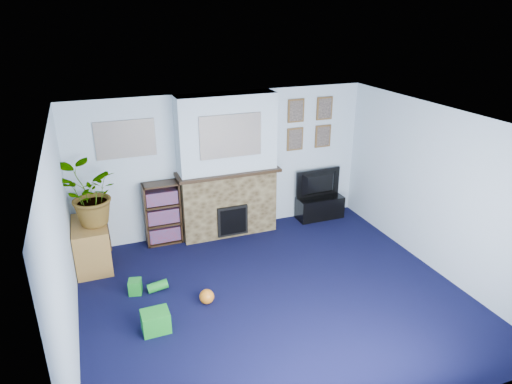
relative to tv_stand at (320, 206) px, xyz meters
name	(u,v)px	position (x,y,z in m)	size (l,w,h in m)	color
floor	(275,297)	(-1.75, -2.03, -0.22)	(5.00, 4.50, 0.01)	black
ceiling	(278,123)	(-1.75, -2.03, 2.17)	(5.00, 4.50, 0.01)	white
wall_back	(224,163)	(-1.75, 0.22, 0.97)	(5.00, 0.04, 2.40)	silver
wall_front	(384,326)	(-1.75, -4.28, 0.97)	(5.00, 0.04, 2.40)	silver
wall_left	(63,252)	(-4.25, -2.03, 0.97)	(0.04, 4.50, 2.40)	silver
wall_right	(437,190)	(0.75, -2.03, 0.97)	(0.04, 4.50, 2.40)	silver
chimney_breast	(228,168)	(-1.75, 0.02, 0.96)	(1.72, 0.50, 2.40)	brown
collage_main	(231,136)	(-1.75, -0.19, 1.56)	(1.00, 0.03, 0.68)	gray
collage_left	(125,139)	(-3.30, 0.21, 1.55)	(0.90, 0.03, 0.58)	gray
portrait_tl	(296,111)	(-0.45, 0.20, 1.77)	(0.30, 0.03, 0.40)	brown
portrait_tr	(324,108)	(0.10, 0.20, 1.77)	(0.30, 0.03, 0.40)	brown
portrait_bl	(295,139)	(-0.45, 0.20, 1.27)	(0.30, 0.03, 0.40)	brown
portrait_br	(323,136)	(0.10, 0.20, 1.27)	(0.30, 0.03, 0.40)	brown
tv_stand	(320,206)	(0.00, 0.00, 0.00)	(0.86, 0.36, 0.41)	black
television	(320,184)	(0.00, 0.02, 0.43)	(0.88, 0.12, 0.51)	black
bookshelf	(163,214)	(-2.86, 0.08, 0.28)	(0.58, 0.28, 1.05)	black
sideboard	(92,244)	(-3.99, -0.28, 0.12)	(0.50, 0.89, 0.69)	olive
potted_plant	(88,196)	(-3.94, -0.33, 0.93)	(0.83, 0.72, 0.92)	#26661E
mantel_clock	(224,167)	(-1.82, -0.03, 1.00)	(0.10, 0.06, 0.14)	gold
mantel_candle	(243,165)	(-1.50, -0.03, 1.01)	(0.05, 0.05, 0.16)	#B2BFC6
mantel_teddy	(194,171)	(-2.33, -0.03, 0.99)	(0.12, 0.12, 0.12)	slate
mantel_can	(266,163)	(-1.08, -0.03, 0.99)	(0.06, 0.06, 0.12)	#198C26
green_crate	(156,321)	(-3.37, -2.14, -0.08)	(0.33, 0.26, 0.26)	#198C26
toy_ball	(207,297)	(-2.65, -1.82, -0.13)	(0.20, 0.20, 0.20)	orange
toy_block	(135,286)	(-3.50, -1.26, -0.11)	(0.17, 0.17, 0.21)	#198C26
toy_tube	(158,286)	(-3.21, -1.31, -0.15)	(0.13, 0.13, 0.28)	#198C26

